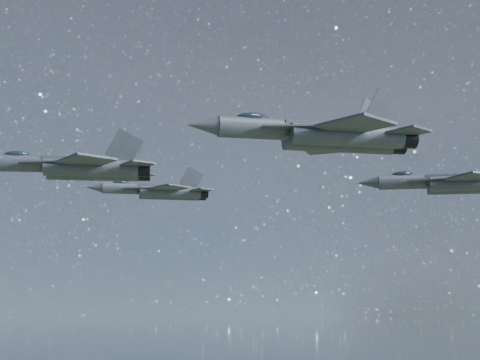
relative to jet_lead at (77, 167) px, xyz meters
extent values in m
cylinder|color=#31373E|center=(-4.33, 0.39, 0.23)|extent=(7.75, 2.29, 1.61)
ellipsoid|color=#18242B|center=(-5.56, 0.50, 1.01)|extent=(2.54, 1.30, 0.79)
cube|color=#31373E|center=(1.02, -0.09, 0.18)|extent=(8.57, 2.31, 1.34)
cylinder|color=#31373E|center=(1.34, -1.16, -0.28)|extent=(8.78, 2.39, 1.61)
cylinder|color=#31373E|center=(1.53, 0.90, -0.28)|extent=(8.78, 2.39, 1.61)
cylinder|color=black|center=(6.07, -1.59, -0.28)|extent=(1.47, 1.60, 1.49)
cylinder|color=black|center=(6.25, 0.47, -0.28)|extent=(1.47, 1.60, 1.49)
cube|color=#31373E|center=(-2.60, -1.16, 0.11)|extent=(5.47, 2.59, 0.12)
cube|color=#31373E|center=(-2.35, 1.61, 0.11)|extent=(5.46, 1.67, 0.12)
cube|color=#31373E|center=(0.91, -3.61, -0.08)|extent=(5.50, 5.73, 0.21)
cube|color=#31373E|center=(1.54, 3.38, -0.08)|extent=(5.81, 5.91, 0.21)
cube|color=#31373E|center=(5.54, -2.89, -0.08)|extent=(3.24, 3.34, 0.15)
cube|color=#31373E|center=(5.96, 1.84, -0.08)|extent=(3.43, 3.48, 0.15)
cube|color=#31373E|center=(4.30, -1.69, 1.68)|extent=(3.56, 0.78, 3.67)
cube|color=#31373E|center=(4.53, 0.89, 1.68)|extent=(3.60, 0.54, 3.67)
cylinder|color=#31373E|center=(5.82, 17.81, 1.14)|extent=(6.40, 1.46, 1.34)
cone|color=#31373E|center=(1.68, 17.88, 1.14)|extent=(2.09, 1.24, 1.21)
ellipsoid|color=#18242B|center=(4.78, 17.83, 1.78)|extent=(2.07, 0.94, 0.66)
cube|color=#31373E|center=(10.29, 17.73, 1.09)|extent=(7.08, 1.42, 1.12)
cylinder|color=#31373E|center=(10.62, 16.86, 0.71)|extent=(7.26, 1.47, 1.34)
cylinder|color=#31373E|center=(10.65, 18.58, 0.71)|extent=(7.26, 1.47, 1.34)
cylinder|color=black|center=(14.58, 16.79, 0.71)|extent=(1.14, 1.26, 1.24)
cylinder|color=black|center=(14.61, 18.51, 0.71)|extent=(1.14, 1.26, 1.24)
cube|color=#31373E|center=(7.34, 16.62, 1.03)|extent=(4.58, 1.86, 0.10)
cube|color=#31373E|center=(7.39, 18.94, 1.03)|extent=(4.57, 1.71, 0.10)
cube|color=#31373E|center=(10.41, 14.80, 0.88)|extent=(4.71, 4.86, 0.17)
cube|color=#31373E|center=(10.52, 20.65, 0.88)|extent=(4.76, 4.89, 0.17)
cube|color=#31373E|center=(14.22, 15.68, 0.88)|extent=(2.78, 2.84, 0.13)
cube|color=#31373E|center=(14.29, 19.64, 0.88)|extent=(2.81, 2.87, 0.13)
cube|color=#31373E|center=(13.11, 16.60, 2.34)|extent=(2.99, 0.43, 3.06)
cube|color=#31373E|center=(13.15, 18.75, 2.34)|extent=(2.99, 0.39, 3.06)
cylinder|color=#31373E|center=(15.18, -14.25, 0.89)|extent=(8.18, 1.77, 1.72)
cone|color=#31373E|center=(9.88, -14.22, 0.89)|extent=(2.66, 1.56, 1.55)
ellipsoid|color=#18242B|center=(13.85, -14.24, 1.72)|extent=(2.63, 1.17, 0.85)
cube|color=#31373E|center=(20.92, -14.28, 0.83)|extent=(9.06, 1.71, 1.44)
cylinder|color=#31373E|center=(21.36, -15.39, 0.34)|extent=(9.29, 1.77, 1.72)
cylinder|color=#31373E|center=(21.37, -13.18, 0.34)|extent=(9.29, 1.77, 1.72)
cylinder|color=black|center=(26.44, -15.42, 0.34)|extent=(1.44, 1.60, 1.59)
cylinder|color=black|center=(26.45, -13.21, 0.34)|extent=(1.44, 1.60, 1.59)
cube|color=#31373E|center=(17.16, -15.75, 0.76)|extent=(5.87, 2.32, 0.13)
cube|color=#31373E|center=(17.18, -12.77, 0.76)|extent=(5.87, 2.26, 0.13)
cube|color=#31373E|center=(21.12, -18.04, 0.56)|extent=(6.07, 6.25, 0.22)
cube|color=#31373E|center=(21.16, -10.53, 0.56)|extent=(6.09, 6.26, 0.22)
cube|color=#31373E|center=(25.99, -16.85, 0.56)|extent=(3.57, 3.66, 0.17)
cube|color=#31373E|center=(26.02, -11.77, 0.56)|extent=(3.59, 3.67, 0.17)
cube|color=#31373E|center=(24.56, -15.68, 2.43)|extent=(3.84, 0.51, 3.93)
cube|color=#31373E|center=(24.57, -12.92, 2.43)|extent=(3.84, 0.49, 3.93)
cylinder|color=#31373E|center=(34.15, -0.02, -0.18)|extent=(7.39, 3.94, 1.54)
cone|color=#31373E|center=(29.70, 1.59, -0.18)|extent=(2.70, 2.11, 1.38)
ellipsoid|color=#18242B|center=(33.04, 0.38, 0.56)|extent=(2.56, 1.77, 0.76)
cube|color=#31373E|center=(38.97, -1.77, -0.23)|extent=(8.11, 4.15, 1.28)
cylinder|color=#31373E|center=(39.01, -2.83, -0.68)|extent=(8.31, 4.27, 1.54)
cylinder|color=#31373E|center=(39.68, -0.98, -0.68)|extent=(8.31, 4.27, 1.54)
cube|color=#31373E|center=(35.37, -1.88, -0.30)|extent=(4.96, 3.57, 0.12)
cube|color=#31373E|center=(36.27, 0.62, -0.30)|extent=(5.24, 1.87, 0.12)
cube|color=#31373E|center=(38.01, -4.99, -0.48)|extent=(4.55, 4.93, 0.20)
cube|color=#31373E|center=(40.30, 1.31, -0.48)|extent=(5.65, 5.57, 0.20)
camera|label=1|loc=(1.65, -69.63, -13.78)|focal=55.00mm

